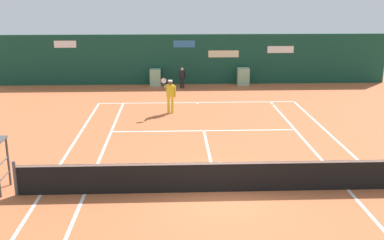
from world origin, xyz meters
TOP-DOWN VIEW (x-y plane):
  - ground_plane at (-0.00, 0.58)m, footprint 80.00×80.00m
  - tennis_net at (0.00, 0.00)m, footprint 12.10×0.10m
  - sponsor_back_wall at (0.03, 16.97)m, footprint 25.00×1.02m
  - player_on_baseline at (-1.46, 9.50)m, footprint 0.73×0.69m
  - ball_kid_left_post at (-0.74, 15.58)m, footprint 0.42×0.21m
  - tennis_ball_near_service_line at (-2.98, 2.40)m, footprint 0.07×0.07m
  - tennis_ball_by_sideline at (3.98, 10.97)m, footprint 0.07×0.07m

SIDE VIEW (x-z plane):
  - ground_plane at x=0.00m, z-range 0.00..0.01m
  - tennis_ball_near_service_line at x=-2.98m, z-range 0.00..0.07m
  - tennis_ball_by_sideline at x=3.98m, z-range 0.00..0.07m
  - tennis_net at x=0.00m, z-range -0.02..1.05m
  - ball_kid_left_post at x=-0.74m, z-range 0.10..1.38m
  - player_on_baseline at x=-1.46m, z-range 0.06..1.94m
  - sponsor_back_wall at x=0.03m, z-range -0.05..3.13m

